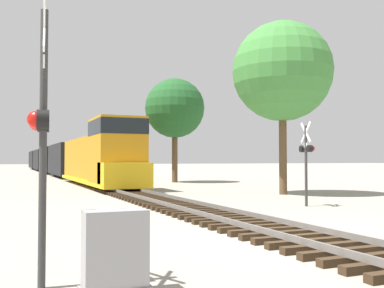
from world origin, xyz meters
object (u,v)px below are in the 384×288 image
(freight_train, at_px, (55,160))
(crossing_signal_near, at_px, (41,126))
(crossing_signal_far, at_px, (306,154))
(relay_cabinet, at_px, (115,253))
(tree_far_right, at_px, (282,72))
(tree_mid_background, at_px, (175,108))

(freight_train, distance_m, crossing_signal_near, 57.96)
(crossing_signal_near, height_order, crossing_signal_far, crossing_signal_near)
(relay_cabinet, relative_size, tree_far_right, 0.12)
(relay_cabinet, bearing_deg, crossing_signal_near, 143.71)
(relay_cabinet, bearing_deg, freight_train, 84.95)
(tree_mid_background, bearing_deg, crossing_signal_far, -95.37)
(tree_mid_background, bearing_deg, freight_train, 104.90)
(tree_mid_background, bearing_deg, relay_cabinet, -112.20)
(crossing_signal_far, relative_size, tree_mid_background, 0.39)
(crossing_signal_near, xyz_separation_m, crossing_signal_far, (11.52, 8.51, -0.29))
(crossing_signal_near, xyz_separation_m, relay_cabinet, (1.01, -0.74, -1.92))
(tree_far_right, xyz_separation_m, tree_mid_background, (-0.84, 15.50, -0.54))
(relay_cabinet, xyz_separation_m, tree_far_right, (13.36, 15.19, 6.50))
(relay_cabinet, bearing_deg, crossing_signal_far, 41.35)
(freight_train, xyz_separation_m, relay_cabinet, (-5.16, -58.37, -1.38))
(freight_train, relative_size, tree_far_right, 8.15)
(relay_cabinet, bearing_deg, tree_mid_background, 67.80)
(crossing_signal_near, relative_size, crossing_signal_far, 1.25)
(tree_mid_background, bearing_deg, crossing_signal_near, -114.33)
(crossing_signal_near, relative_size, tree_mid_background, 0.49)
(freight_train, relative_size, relay_cabinet, 65.62)
(freight_train, distance_m, crossing_signal_far, 49.41)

